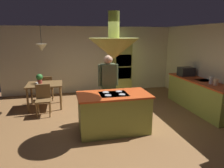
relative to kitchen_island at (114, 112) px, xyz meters
name	(u,v)px	position (x,y,z in m)	size (l,w,h in m)	color
ground	(112,127)	(0.00, 0.20, -0.46)	(8.16, 8.16, 0.00)	olive
wall_back	(92,60)	(0.00, 3.65, 0.81)	(6.80, 0.10, 2.55)	beige
wall_right	(218,69)	(3.25, 0.60, 0.81)	(0.10, 7.20, 2.55)	beige
kitchen_island	(114,112)	(0.00, 0.00, 0.00)	(1.65, 0.89, 0.93)	#939E42
counter_run_right	(199,95)	(2.84, 0.80, 0.00)	(0.73, 2.59, 0.91)	#939E42
oven_tower	(122,66)	(1.10, 3.24, 0.58)	(0.66, 0.62, 2.08)	#939E42
dining_table	(45,87)	(-1.70, 2.10, 0.20)	(1.06, 0.87, 0.76)	brown
person_at_island	(108,83)	(0.03, 0.72, 0.54)	(0.53, 0.23, 1.73)	tan
range_hood	(114,47)	(0.00, 0.00, 1.50)	(1.10, 1.10, 1.00)	#939E42
pendant_light_over_table	(42,48)	(-1.70, 2.10, 1.40)	(0.32, 0.32, 0.82)	beige
chair_facing_island	(43,98)	(-1.70, 1.44, 0.04)	(0.40, 0.40, 0.87)	brown
chair_by_back_wall	(47,87)	(-1.70, 2.76, 0.04)	(0.40, 0.40, 0.87)	brown
potted_plant_on_table	(39,78)	(-1.84, 2.16, 0.47)	(0.20, 0.20, 0.30)	#99382D
cup_on_table	(37,84)	(-1.89, 1.88, 0.34)	(0.07, 0.07, 0.09)	white
canister_flour	(216,82)	(2.84, 0.16, 0.54)	(0.12, 0.12, 0.18)	#E0B78C
canister_sugar	(211,80)	(2.84, 0.34, 0.56)	(0.10, 0.10, 0.21)	silver
microwave_on_counter	(186,71)	(2.84, 1.56, 0.59)	(0.46, 0.36, 0.28)	#232326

